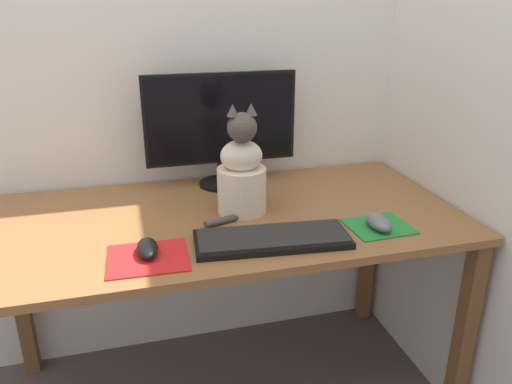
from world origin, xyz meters
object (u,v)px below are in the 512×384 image
object	(u,v)px
keyboard	(272,239)
cat	(242,173)
computer_mouse_right	(378,222)
computer_mouse_left	(147,248)
monitor	(221,125)

from	to	relation	value
keyboard	cat	bearing A→B (deg)	102.98
computer_mouse_right	cat	xyz separation A→B (m)	(-0.36, 0.23, 0.11)
cat	computer_mouse_left	bearing A→B (deg)	-143.67
monitor	cat	xyz separation A→B (m)	(0.01, -0.26, -0.09)
monitor	cat	world-z (taller)	monitor
keyboard	cat	xyz separation A→B (m)	(-0.03, 0.23, 0.12)
keyboard	computer_mouse_left	distance (m)	0.34
keyboard	computer_mouse_left	world-z (taller)	computer_mouse_left
computer_mouse_left	monitor	bearing A→B (deg)	57.76
keyboard	computer_mouse_left	bearing A→B (deg)	-177.27
keyboard	cat	size ratio (longest dim) A/B	1.27
monitor	computer_mouse_left	size ratio (longest dim) A/B	4.68
computer_mouse_left	keyboard	bearing A→B (deg)	-2.53
computer_mouse_right	cat	bearing A→B (deg)	146.87
monitor	keyboard	world-z (taller)	monitor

